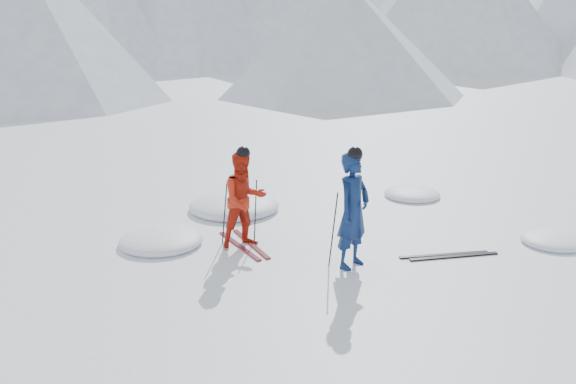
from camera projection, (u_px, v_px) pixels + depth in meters
name	position (u px, v px, depth m)	size (l,w,h in m)	color
ground	(384.00, 240.00, 11.92)	(160.00, 160.00, 0.00)	white
skier_blue	(353.00, 211.00, 10.39)	(0.74, 0.48, 2.02)	#0C1F4C
skier_red	(244.00, 200.00, 11.37)	(0.88, 0.69, 1.82)	red
pole_blue_left	(333.00, 230.00, 10.47)	(0.02, 0.02, 1.35)	black
pole_blue_right	(356.00, 223.00, 10.80)	(0.02, 0.02, 1.35)	black
pole_red_left	(225.00, 214.00, 11.53)	(0.02, 0.02, 1.21)	black
pole_red_right	(255.00, 211.00, 11.72)	(0.02, 0.02, 1.21)	black
ski_worn_left	(239.00, 246.00, 11.56)	(0.09, 1.70, 0.03)	black
ski_worn_right	(251.00, 244.00, 11.67)	(0.09, 1.70, 0.03)	black
ski_loose_a	(444.00, 255.00, 11.12)	(0.09, 1.70, 0.03)	black
ski_loose_b	(454.00, 257.00, 11.04)	(0.09, 1.70, 0.03)	black
snow_lumps	(276.00, 218.00, 13.21)	(8.05, 6.52, 0.45)	white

